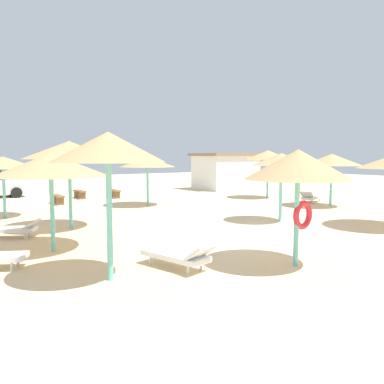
% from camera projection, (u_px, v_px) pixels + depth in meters
% --- Properties ---
extents(ground_plane, '(80.00, 80.00, 0.00)m').
position_uv_depth(ground_plane, '(245.00, 236.00, 12.77)').
color(ground_plane, beige).
extents(parasol_0, '(2.36, 2.36, 3.09)m').
position_uv_depth(parasol_0, '(108.00, 148.00, 7.99)').
color(parasol_0, '#6BC6BC').
rests_on(parasol_0, ground).
extents(parasol_1, '(3.18, 3.18, 3.10)m').
position_uv_depth(parasol_1, '(69.00, 150.00, 13.73)').
color(parasol_1, '#6BC6BC').
rests_on(parasol_1, ground).
extents(parasol_3, '(2.91, 2.91, 2.68)m').
position_uv_depth(parasol_3, '(332.00, 160.00, 19.81)').
color(parasol_3, '#6BC6BC').
rests_on(parasol_3, ground).
extents(parasol_4, '(3.03, 3.03, 2.66)m').
position_uv_depth(parasol_4, '(51.00, 165.00, 10.52)').
color(parasol_4, '#6BC6BC').
rests_on(parasol_4, ground).
extents(parasol_5, '(2.68, 2.68, 2.90)m').
position_uv_depth(parasol_5, '(268.00, 155.00, 23.75)').
color(parasol_5, '#6BC6BC').
rests_on(parasol_5, ground).
extents(parasol_6, '(2.29, 2.29, 2.69)m').
position_uv_depth(parasol_6, '(281.00, 160.00, 15.23)').
color(parasol_6, '#6BC6BC').
rests_on(parasol_6, ground).
extents(parasol_7, '(2.48, 2.48, 2.75)m').
position_uv_depth(parasol_7, '(298.00, 166.00, 9.09)').
color(parasol_7, '#6BC6BC').
rests_on(parasol_7, ground).
extents(parasol_8, '(2.74, 2.74, 2.56)m').
position_uv_depth(parasol_8, '(3.00, 163.00, 16.19)').
color(parasol_8, '#6BC6BC').
rests_on(parasol_8, ground).
extents(parasol_9, '(2.87, 2.87, 2.50)m').
position_uv_depth(parasol_9, '(147.00, 162.00, 20.17)').
color(parasol_9, '#6BC6BC').
rests_on(parasol_9, ground).
extents(lounger_0, '(1.07, 1.99, 0.70)m').
position_uv_depth(lounger_0, '(179.00, 255.00, 9.06)').
color(lounger_0, white).
rests_on(lounger_0, ground).
extents(lounger_1, '(1.98, 1.50, 0.65)m').
position_uv_depth(lounger_1, '(12.00, 228.00, 12.40)').
color(lounger_1, white).
rests_on(lounger_1, ground).
extents(lounger_3, '(2.01, 1.21, 0.68)m').
position_uv_depth(lounger_3, '(311.00, 197.00, 21.60)').
color(lounger_3, white).
rests_on(lounger_3, ground).
extents(bench_0, '(0.56, 1.53, 0.49)m').
position_uv_depth(bench_0, '(114.00, 192.00, 24.14)').
color(bench_0, brown).
rests_on(bench_0, ground).
extents(bench_1, '(0.43, 1.51, 0.49)m').
position_uv_depth(bench_1, '(57.00, 198.00, 20.96)').
color(bench_1, brown).
rests_on(bench_1, ground).
extents(bench_2, '(0.47, 1.52, 0.49)m').
position_uv_depth(bench_2, '(80.00, 193.00, 23.73)').
color(bench_2, brown).
rests_on(bench_2, ground).
extents(beach_cabana, '(4.71, 3.53, 2.75)m').
position_uv_depth(beach_cabana, '(226.00, 171.00, 30.25)').
color(beach_cabana, white).
rests_on(beach_cabana, ground).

